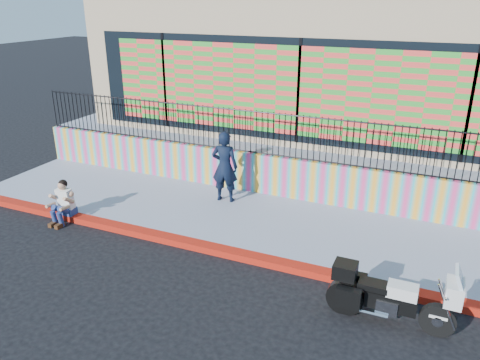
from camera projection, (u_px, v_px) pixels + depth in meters
The scene contains 10 objects.
ground at pixel (236, 257), 10.09m from camera, with size 90.00×90.00×0.00m, color black.
red_curb at pixel (236, 254), 10.06m from camera, with size 16.00×0.30×0.15m, color #AD130C.
sidewalk at pixel (264, 222), 11.47m from camera, with size 16.00×3.00×0.15m, color gray.
mural_wall at pixel (285, 177), 12.60m from camera, with size 16.00×0.20×1.10m, color #E63C82.
metal_fence at pixel (287, 136), 12.18m from camera, with size 15.80×0.04×1.20m, color black, non-canonical shape.
elevated_platform at pixel (330, 133), 16.97m from camera, with size 16.00×10.00×1.25m, color gray.
storefront_building at pixel (334, 59), 15.82m from camera, with size 14.00×8.06×4.00m.
police_motorcycle at pixel (389, 295), 7.88m from camera, with size 2.11×0.70×1.31m.
police_officer at pixel (225, 167), 12.20m from camera, with size 0.69×0.46×1.90m, color black.
seated_man at pixel (62, 206), 11.47m from camera, with size 0.54×0.71×1.06m.
Camera 1 is at (3.60, -8.00, 5.26)m, focal length 35.00 mm.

